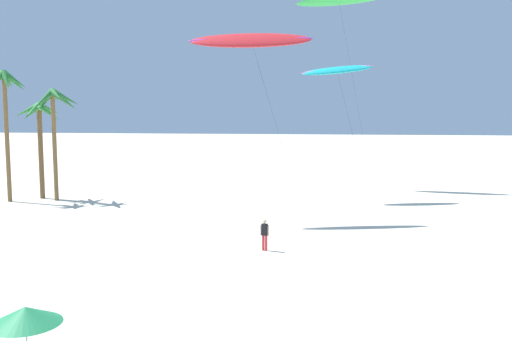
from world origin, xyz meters
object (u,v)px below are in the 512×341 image
at_px(palm_tree_2, 39,119).
at_px(person_mid_field, 265,233).
at_px(palm_tree_1, 53,106).
at_px(flying_kite_2, 251,40).
at_px(palm_tree_0, 5,92).
at_px(flying_kite_5, 339,0).
at_px(beach_umbrella, 25,315).
at_px(flying_kite_0, 337,70).

bearing_deg(palm_tree_2, person_mid_field, -36.49).
xyz_separation_m(palm_tree_1, flying_kite_2, (16.42, -5.45, 4.26)).
distance_m(palm_tree_0, flying_kite_5, 29.65).
xyz_separation_m(flying_kite_2, person_mid_field, (1.76, -8.41, -10.84)).
xyz_separation_m(palm_tree_1, beach_umbrella, (13.55, -29.17, -5.40)).
distance_m(flying_kite_0, beach_umbrella, 34.65).
height_order(palm_tree_2, person_mid_field, palm_tree_2).
bearing_deg(palm_tree_1, flying_kite_2, -18.37).
bearing_deg(flying_kite_5, palm_tree_2, -157.48).
height_order(flying_kite_5, beach_umbrella, flying_kite_5).
distance_m(palm_tree_2, flying_kite_0, 24.30).
height_order(palm_tree_1, flying_kite_5, flying_kite_5).
relative_size(palm_tree_1, palm_tree_2, 1.14).
xyz_separation_m(flying_kite_2, flying_kite_5, (5.98, 16.26, 5.36)).
distance_m(palm_tree_1, flying_kite_0, 22.61).
xyz_separation_m(palm_tree_0, flying_kite_2, (19.86, -4.49, 3.17)).
height_order(palm_tree_2, flying_kite_5, flying_kite_5).
bearing_deg(flying_kite_5, palm_tree_1, -154.25).
relative_size(flying_kite_0, beach_umbrella, 4.79).
height_order(flying_kite_0, flying_kite_2, flying_kite_2).
xyz_separation_m(palm_tree_2, flying_kite_2, (18.09, -6.27, 5.27)).
bearing_deg(person_mid_field, flying_kite_0, 76.90).
relative_size(flying_kite_0, flying_kite_5, 0.63).
relative_size(palm_tree_1, person_mid_field, 5.39).
height_order(palm_tree_0, palm_tree_1, palm_tree_0).
bearing_deg(palm_tree_0, palm_tree_2, 45.33).
bearing_deg(person_mid_field, palm_tree_0, 149.18).
distance_m(palm_tree_1, person_mid_field, 23.79).
bearing_deg(flying_kite_5, flying_kite_2, -110.20).
distance_m(flying_kite_2, person_mid_field, 13.83).
height_order(palm_tree_1, beach_umbrella, palm_tree_1).
xyz_separation_m(person_mid_field, beach_umbrella, (-4.62, -15.31, 1.18)).
bearing_deg(flying_kite_0, palm_tree_1, -171.41).
bearing_deg(palm_tree_1, flying_kite_5, 25.75).
relative_size(palm_tree_1, flying_kite_5, 0.50).
height_order(palm_tree_1, palm_tree_2, palm_tree_1).
height_order(flying_kite_2, flying_kite_5, flying_kite_5).
bearing_deg(beach_umbrella, palm_tree_1, 114.92).
xyz_separation_m(palm_tree_0, palm_tree_2, (1.77, 1.79, -2.10)).
bearing_deg(palm_tree_1, beach_umbrella, -65.08).
distance_m(palm_tree_1, palm_tree_2, 2.12).
bearing_deg(flying_kite_2, flying_kite_0, 56.79).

